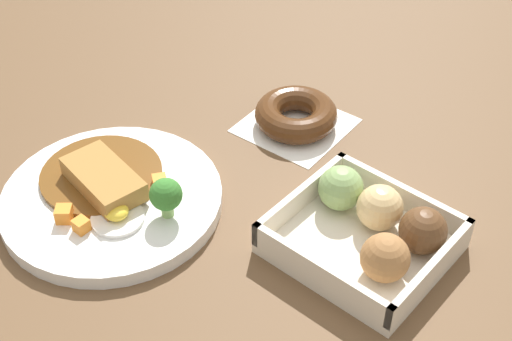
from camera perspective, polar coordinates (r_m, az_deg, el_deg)
The scene contains 4 objects.
ground_plane at distance 0.87m, azimuth -4.04°, elevation -2.28°, with size 1.60×1.60×0.00m, color brown.
curry_plate at distance 0.87m, azimuth -11.26°, elevation -1.97°, with size 0.26×0.26×0.07m.
donut_box at distance 0.80m, azimuth 9.11°, elevation -4.66°, with size 0.18×0.16×0.06m.
chocolate_ring_donut at distance 0.97m, azimuth 3.17°, elevation 4.38°, with size 0.14×0.14×0.04m.
Camera 1 is at (-0.46, 0.44, 0.59)m, focal length 50.80 mm.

